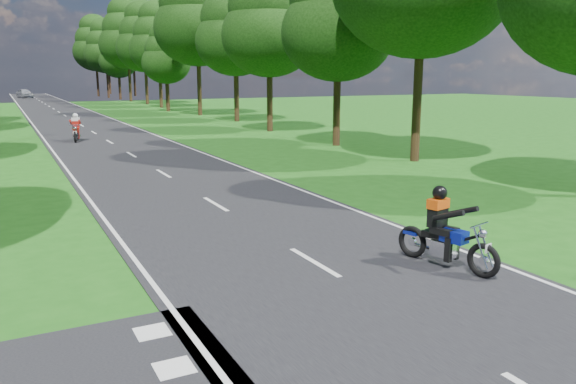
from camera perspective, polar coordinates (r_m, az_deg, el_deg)
ground at (r=10.22m, az=8.34°, el=-10.41°), size 160.00×160.00×0.00m
main_road at (r=58.06m, az=-21.72°, el=7.22°), size 7.00×140.00×0.02m
road_markings at (r=56.18m, az=-21.67°, el=7.11°), size 7.40×140.00×0.01m
treeline at (r=68.23m, az=-21.91°, el=14.72°), size 40.00×115.35×14.78m
rider_near_blue at (r=11.70m, az=15.89°, el=-3.48°), size 1.13×2.09×1.65m
rider_far_red at (r=35.22m, az=-20.75°, el=6.17°), size 1.02×2.04×1.63m
distant_car at (r=104.89m, az=-25.19°, el=9.06°), size 2.90×4.81×1.53m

